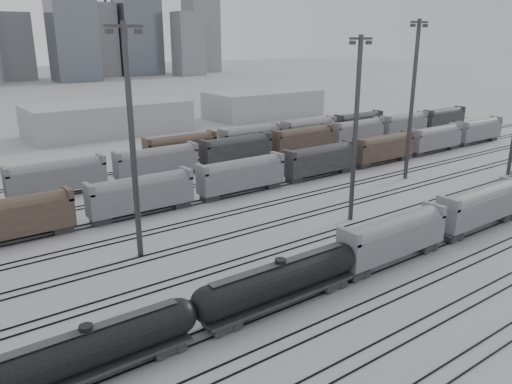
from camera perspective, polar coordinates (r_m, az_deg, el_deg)
ground at (r=52.54m, az=11.36°, el=-10.13°), size 900.00×900.00×0.00m
tracks at (r=64.36m, az=-0.15°, el=-4.45°), size 220.00×71.50×0.16m
tank_car_a at (r=39.24m, az=-18.60°, el=-16.75°), size 17.36×2.89×4.29m
tank_car_b at (r=46.28m, az=2.77°, el=-10.07°), size 18.40×3.07×4.55m
hopper_car_a at (r=56.52m, az=15.43°, el=-4.78°), size 14.78×2.94×5.28m
hopper_car_b at (r=70.13m, az=24.24°, el=-1.32°), size 15.26×3.03×5.46m
light_mast_b at (r=55.00m, az=-13.98°, el=5.88°), size 4.07×0.65×25.46m
light_mast_c at (r=66.48m, az=11.33°, el=7.37°), size 3.88×0.62×24.24m
light_mast_d at (r=89.77m, az=17.45°, el=10.29°), size 4.29×0.69×26.83m
bg_string_near at (r=79.12m, az=-1.66°, el=1.78°), size 151.00×3.00×5.60m
bg_string_mid at (r=97.43m, az=-2.19°, el=4.72°), size 151.00×3.00×5.60m
bg_string_far at (r=113.96m, az=2.87°, el=6.54°), size 66.00×3.00×5.60m
warehouse_mid at (r=135.18m, az=-16.48°, el=8.06°), size 40.00×18.00×8.00m
warehouse_right at (r=159.06m, az=0.86°, el=10.03°), size 35.00×18.00×8.00m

